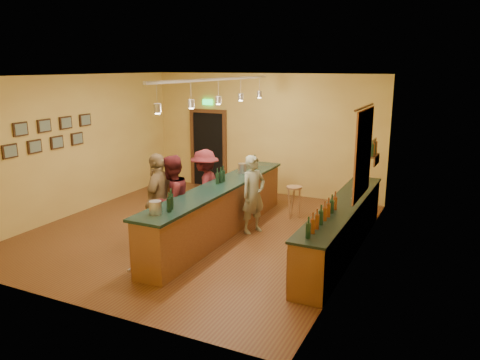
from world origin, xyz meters
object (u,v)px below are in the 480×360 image
at_px(customer_a, 172,201).
at_px(customer_b, 159,200).
at_px(back_counter, 342,227).
at_px(bar_stool, 294,193).
at_px(tasting_bar, 219,206).
at_px(customer_c, 205,188).
at_px(bartender, 253,194).

height_order(customer_a, customer_b, customer_b).
relative_size(back_counter, bar_stool, 6.24).
xyz_separation_m(tasting_bar, customer_c, (-0.55, 0.38, 0.23)).
distance_m(back_counter, customer_a, 3.24).
bearing_deg(bartender, customer_c, 119.01).
bearing_deg(bar_stool, back_counter, -46.46).
distance_m(back_counter, bartender, 1.97).
bearing_deg(customer_c, bar_stool, 119.91).
distance_m(back_counter, tasting_bar, 2.49).
height_order(tasting_bar, bar_stool, tasting_bar).
relative_size(customer_a, customer_c, 1.06).
distance_m(customer_a, bar_stool, 3.07).
distance_m(bartender, customer_c, 1.10).
height_order(bartender, customer_a, customer_a).
distance_m(customer_a, customer_c, 1.27).
height_order(bartender, customer_b, customer_b).
bearing_deg(customer_b, customer_a, 100.88).
bearing_deg(tasting_bar, customer_b, -128.10).
bearing_deg(tasting_bar, bar_stool, 60.10).
relative_size(customer_b, customer_c, 1.08).
distance_m(tasting_bar, bar_stool, 2.00).
height_order(tasting_bar, bartender, bartender).
height_order(back_counter, customer_c, customer_c).
distance_m(back_counter, bar_stool, 2.15).
height_order(customer_c, bar_stool, customer_c).
bearing_deg(bartender, tasting_bar, 154.52).
bearing_deg(bar_stool, tasting_bar, -119.90).
xyz_separation_m(bartender, customer_b, (-1.32, -1.44, 0.09)).
distance_m(back_counter, customer_b, 3.48).
bearing_deg(customer_c, tasting_bar, 44.06).
xyz_separation_m(bartender, customer_c, (-1.10, -0.08, 0.03)).
distance_m(back_counter, customer_c, 3.05).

